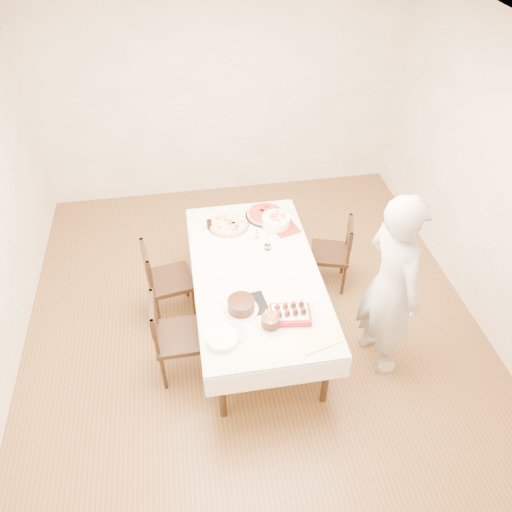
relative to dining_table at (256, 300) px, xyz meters
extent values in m
plane|color=brown|center=(-0.02, 0.05, -0.38)|extent=(5.00, 5.00, 0.00)
cube|color=white|center=(-0.02, 2.55, 0.98)|extent=(4.50, 0.04, 2.70)
cube|color=white|center=(2.23, 0.05, 0.98)|extent=(0.04, 5.00, 2.70)
plane|color=white|center=(-0.02, 0.05, 2.33)|extent=(5.00, 5.00, 0.00)
cube|color=silver|center=(0.00, 0.00, 0.00)|extent=(1.71, 2.38, 0.75)
imported|color=beige|center=(1.05, -0.55, 0.54)|extent=(0.59, 0.76, 1.83)
cylinder|color=beige|center=(-0.16, 0.71, 0.40)|extent=(0.44, 0.44, 0.04)
cylinder|color=red|center=(0.24, 0.82, 0.40)|extent=(0.50, 0.50, 0.04)
cube|color=#B21E1E|center=(0.40, 0.57, 0.38)|extent=(0.30, 0.30, 0.01)
cylinder|color=white|center=(0.31, 0.65, 0.43)|extent=(0.34, 0.34, 0.09)
cylinder|color=white|center=(0.16, 0.29, 0.52)|extent=(0.08, 0.08, 0.29)
cylinder|color=black|center=(-0.36, 0.72, 0.42)|extent=(0.06, 0.06, 0.09)
cylinder|color=#331B0C|center=(-0.20, -0.45, 0.43)|extent=(0.29, 0.29, 0.12)
cube|color=black|center=(-0.11, -0.40, 0.38)|extent=(0.31, 0.31, 0.01)
cylinder|color=#3E2111|center=(0.01, -0.65, 0.46)|extent=(0.20, 0.20, 0.15)
cube|color=beige|center=(0.35, -0.85, 0.38)|extent=(0.38, 0.30, 0.03)
cylinder|color=white|center=(-0.39, -0.75, 0.40)|extent=(0.32, 0.32, 0.05)
cylinder|color=white|center=(-0.29, -0.70, 0.38)|extent=(0.23, 0.23, 0.01)
camera|label=1|loc=(-0.55, -3.28, 3.48)|focal=35.00mm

